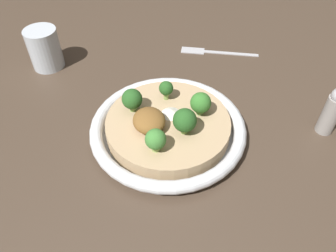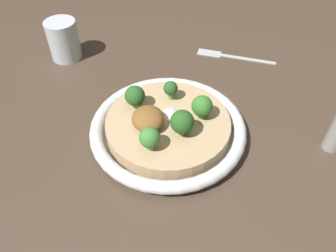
# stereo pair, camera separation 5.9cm
# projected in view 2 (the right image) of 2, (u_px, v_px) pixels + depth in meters

# --- Properties ---
(ground_plane) EXTENTS (6.00, 6.00, 0.00)m
(ground_plane) POSITION_uv_depth(u_px,v_px,m) (168.00, 135.00, 0.61)
(ground_plane) COLOR #47382B
(risotto_bowl) EXTENTS (0.28, 0.28, 0.04)m
(risotto_bowl) POSITION_uv_depth(u_px,v_px,m) (168.00, 128.00, 0.59)
(risotto_bowl) COLOR silver
(risotto_bowl) RESTS_ON ground_plane
(cheese_sprinkle) EXTENTS (0.04, 0.04, 0.01)m
(cheese_sprinkle) POSITION_uv_depth(u_px,v_px,m) (172.00, 112.00, 0.59)
(cheese_sprinkle) COLOR white
(cheese_sprinkle) RESTS_ON risotto_bowl
(crispy_onion_garnish) EXTENTS (0.06, 0.06, 0.03)m
(crispy_onion_garnish) POSITION_uv_depth(u_px,v_px,m) (148.00, 119.00, 0.56)
(crispy_onion_garnish) COLOR brown
(crispy_onion_garnish) RESTS_ON risotto_bowl
(broccoli_back_right) EXTENTS (0.04, 0.04, 0.05)m
(broccoli_back_right) POSITION_uv_depth(u_px,v_px,m) (182.00, 122.00, 0.54)
(broccoli_back_right) COLOR #759E4C
(broccoli_back_right) RESTS_ON risotto_bowl
(broccoli_front) EXTENTS (0.04, 0.04, 0.04)m
(broccoli_front) POSITION_uv_depth(u_px,v_px,m) (135.00, 96.00, 0.59)
(broccoli_front) COLOR #759E4C
(broccoli_front) RESTS_ON risotto_bowl
(broccoli_back) EXTENTS (0.04, 0.04, 0.04)m
(broccoli_back) POSITION_uv_depth(u_px,v_px,m) (202.00, 106.00, 0.57)
(broccoli_back) COLOR #668E47
(broccoli_back) RESTS_ON risotto_bowl
(broccoli_front_right) EXTENTS (0.03, 0.03, 0.04)m
(broccoli_front_right) POSITION_uv_depth(u_px,v_px,m) (150.00, 138.00, 0.52)
(broccoli_front_right) COLOR #84A856
(broccoli_front_right) RESTS_ON risotto_bowl
(broccoli_left) EXTENTS (0.03, 0.03, 0.04)m
(broccoli_left) POSITION_uv_depth(u_px,v_px,m) (171.00, 89.00, 0.60)
(broccoli_left) COLOR #84A856
(broccoli_left) RESTS_ON risotto_bowl
(drinking_glass) EXTENTS (0.07, 0.07, 0.09)m
(drinking_glass) POSITION_uv_depth(u_px,v_px,m) (64.00, 40.00, 0.76)
(drinking_glass) COLOR silver
(drinking_glass) RESTS_ON ground_plane
(fork_utensil) EXTENTS (0.09, 0.18, 0.00)m
(fork_utensil) POSITION_uv_depth(u_px,v_px,m) (227.00, 56.00, 0.79)
(fork_utensil) COLOR #B7B7BC
(fork_utensil) RESTS_ON ground_plane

